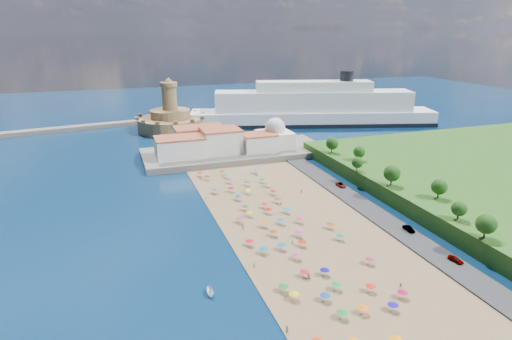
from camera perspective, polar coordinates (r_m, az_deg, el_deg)
name	(u,v)px	position (r m, az deg, el deg)	size (l,w,h in m)	color
ground	(269,216)	(144.49, 1.77, -6.13)	(700.00, 700.00, 0.00)	#071938
terrace	(236,152)	(212.11, -2.73, 2.36)	(90.00, 36.00, 3.00)	#59544C
jetty	(179,140)	(240.64, -10.17, 3.95)	(18.00, 70.00, 2.40)	#59544C
waterfront_buildings	(209,142)	(207.87, -6.26, 3.76)	(57.00, 29.00, 11.00)	silver
domed_building	(275,135)	(214.68, 2.53, 4.62)	(16.00, 16.00, 15.00)	silver
fortress	(171,120)	(268.40, -11.30, 6.57)	(40.00, 40.00, 32.40)	olive
cruise_ship	(313,109)	(281.35, 7.60, 8.02)	(158.05, 65.93, 34.48)	black
beach_parasols	(278,224)	(134.09, 2.98, -7.17)	(30.39, 115.28, 2.20)	gray
beachgoers	(266,213)	(143.66, 1.36, -5.79)	(36.89, 99.05, 1.86)	tan
moored_boats	(232,331)	(93.80, -3.16, -20.68)	(4.29, 29.43, 1.75)	white
parked_cars	(383,212)	(149.84, 16.60, -5.42)	(2.36, 65.29, 1.45)	gray
hillside_trees	(403,178)	(158.62, 18.95, -0.96)	(14.89, 108.08, 7.66)	#382314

